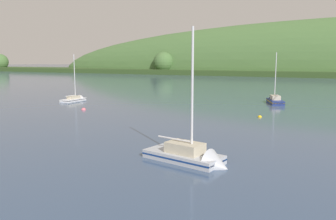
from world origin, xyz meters
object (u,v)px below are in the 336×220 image
(sailboat_far_left, at_px, (274,102))
(mooring_buoy_far_upstream, at_px, (84,110))
(sailboat_near_mooring, at_px, (193,159))
(sailboat_midwater_white, at_px, (76,100))
(mooring_buoy_off_fishing_boat, at_px, (260,117))

(sailboat_far_left, height_order, mooring_buoy_far_upstream, sailboat_far_left)
(sailboat_far_left, bearing_deg, sailboat_near_mooring, 161.08)
(sailboat_near_mooring, height_order, sailboat_midwater_white, sailboat_near_mooring)
(sailboat_near_mooring, distance_m, mooring_buoy_far_upstream, 35.71)
(sailboat_far_left, relative_size, mooring_buoy_off_fishing_boat, 16.45)
(sailboat_near_mooring, xyz_separation_m, sailboat_midwater_white, (-39.38, 31.98, -0.11))
(sailboat_midwater_white, bearing_deg, mooring_buoy_off_fishing_boat, -97.76)
(sailboat_near_mooring, relative_size, mooring_buoy_far_upstream, 14.64)
(mooring_buoy_off_fishing_boat, bearing_deg, mooring_buoy_far_upstream, -170.18)
(mooring_buoy_off_fishing_boat, bearing_deg, sailboat_far_left, 91.08)
(sailboat_midwater_white, relative_size, mooring_buoy_off_fishing_boat, 16.10)
(mooring_buoy_far_upstream, bearing_deg, sailboat_near_mooring, -36.55)
(sailboat_midwater_white, bearing_deg, sailboat_near_mooring, -129.03)
(sailboat_near_mooring, height_order, mooring_buoy_far_upstream, sailboat_near_mooring)
(mooring_buoy_off_fishing_boat, height_order, mooring_buoy_far_upstream, mooring_buoy_far_upstream)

